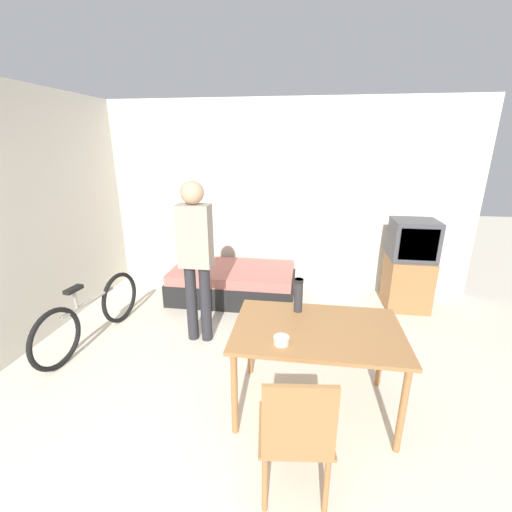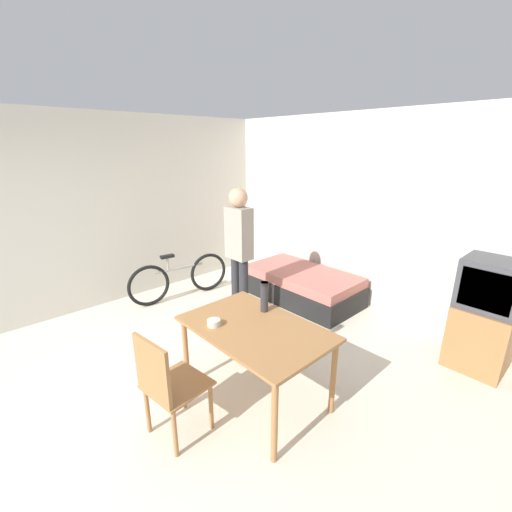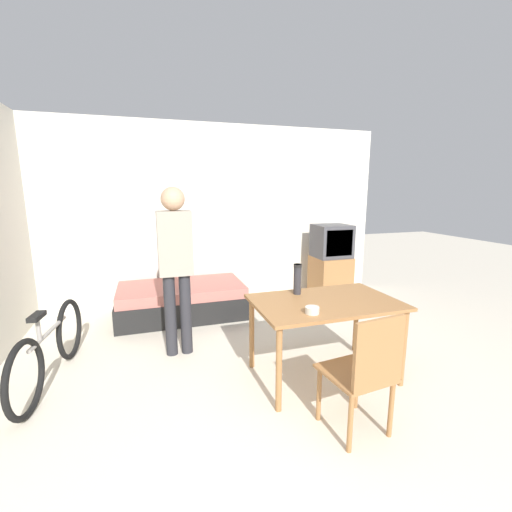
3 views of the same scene
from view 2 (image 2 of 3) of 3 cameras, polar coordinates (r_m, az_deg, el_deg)
ground_plane at (r=3.47m, az=-27.84°, el=-25.16°), size 20.00×20.00×0.00m
wall_back at (r=5.18m, az=16.27°, el=7.19°), size 5.70×0.06×2.70m
wall_left at (r=5.59m, az=-17.31°, el=7.86°), size 0.06×4.94×2.70m
daybed at (r=5.29m, az=7.69°, el=-4.83°), size 1.73×0.94×0.45m
tv at (r=4.27m, az=33.85°, el=-8.38°), size 0.55×0.54×1.19m
dining_table at (r=3.10m, az=-0.11°, el=-13.01°), size 1.31×0.84×0.75m
wooden_chair at (r=2.88m, az=-14.75°, el=-19.75°), size 0.49×0.49×0.93m
bicycle at (r=5.37m, az=-12.57°, el=-3.59°), size 0.27×1.58×0.72m
person_standing at (r=4.35m, az=-2.83°, el=1.75°), size 0.34×0.24×1.77m
thermos_flask at (r=3.25m, az=1.41°, el=-6.59°), size 0.08×0.08×0.30m
mate_bowl at (r=3.08m, az=-7.05°, el=-10.98°), size 0.12×0.12×0.06m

